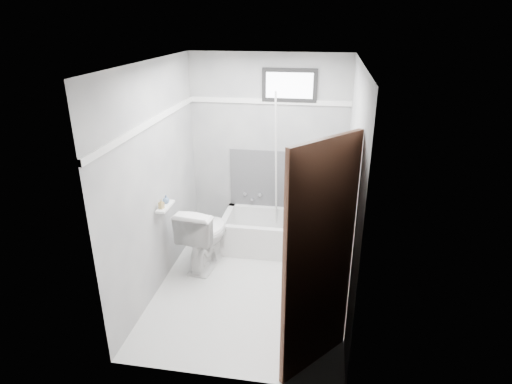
% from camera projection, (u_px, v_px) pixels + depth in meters
% --- Properties ---
extents(floor, '(2.60, 2.60, 0.00)m').
position_uv_depth(floor, '(251.00, 287.00, 4.74)').
color(floor, silver).
rests_on(floor, ground).
extents(ceiling, '(2.60, 2.60, 0.00)m').
position_uv_depth(ceiling, '(250.00, 62.00, 3.83)').
color(ceiling, silver).
rests_on(ceiling, floor).
extents(wall_back, '(2.00, 0.02, 2.40)m').
position_uv_depth(wall_back, '(268.00, 150.00, 5.47)').
color(wall_back, gray).
rests_on(wall_back, floor).
extents(wall_front, '(2.00, 0.02, 2.40)m').
position_uv_depth(wall_front, '(218.00, 252.00, 3.10)').
color(wall_front, gray).
rests_on(wall_front, floor).
extents(wall_left, '(0.02, 2.60, 2.40)m').
position_uv_depth(wall_left, '(156.00, 181.00, 4.44)').
color(wall_left, gray).
rests_on(wall_left, floor).
extents(wall_right, '(0.02, 2.60, 2.40)m').
position_uv_depth(wall_right, '(352.00, 193.00, 4.13)').
color(wall_right, gray).
rests_on(wall_right, floor).
extents(bathtub, '(1.50, 0.70, 0.42)m').
position_uv_depth(bathtub, '(281.00, 233.00, 5.48)').
color(bathtub, silver).
rests_on(bathtub, floor).
extents(office_chair, '(0.62, 0.62, 0.93)m').
position_uv_depth(office_chair, '(310.00, 207.00, 5.33)').
color(office_chair, slate).
rests_on(office_chair, bathtub).
extents(toilet, '(0.54, 0.84, 0.78)m').
position_uv_depth(toilet, '(205.00, 235.00, 5.05)').
color(toilet, white).
rests_on(toilet, floor).
extents(door, '(0.78, 0.78, 2.00)m').
position_uv_depth(door, '(354.00, 286.00, 3.04)').
color(door, brown).
rests_on(door, floor).
extents(window, '(0.66, 0.04, 0.40)m').
position_uv_depth(window, '(289.00, 85.00, 5.11)').
color(window, black).
rests_on(window, wall_back).
extents(backerboard, '(1.50, 0.02, 0.78)m').
position_uv_depth(backerboard, '(287.00, 180.00, 5.58)').
color(backerboard, '#4C4C4F').
rests_on(backerboard, wall_back).
extents(trim_back, '(2.00, 0.02, 0.06)m').
position_uv_depth(trim_back, '(269.00, 101.00, 5.22)').
color(trim_back, white).
rests_on(trim_back, wall_back).
extents(trim_left, '(0.02, 2.60, 0.06)m').
position_uv_depth(trim_left, '(151.00, 122.00, 4.20)').
color(trim_left, white).
rests_on(trim_left, wall_left).
extents(pole, '(0.02, 0.37, 1.92)m').
position_uv_depth(pole, '(276.00, 167.00, 5.29)').
color(pole, silver).
rests_on(pole, bathtub).
extents(shelf, '(0.10, 0.32, 0.02)m').
position_uv_depth(shelf, '(165.00, 206.00, 4.57)').
color(shelf, white).
rests_on(shelf, wall_left).
extents(soap_bottle_a, '(0.06, 0.06, 0.11)m').
position_uv_depth(soap_bottle_a, '(161.00, 204.00, 4.47)').
color(soap_bottle_a, tan).
rests_on(soap_bottle_a, shelf).
extents(soap_bottle_b, '(0.10, 0.10, 0.09)m').
position_uv_depth(soap_bottle_b, '(166.00, 199.00, 4.60)').
color(soap_bottle_b, slate).
rests_on(soap_bottle_b, shelf).
extents(faucet, '(0.26, 0.10, 0.16)m').
position_uv_depth(faucet, '(253.00, 196.00, 5.72)').
color(faucet, silver).
rests_on(faucet, wall_back).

